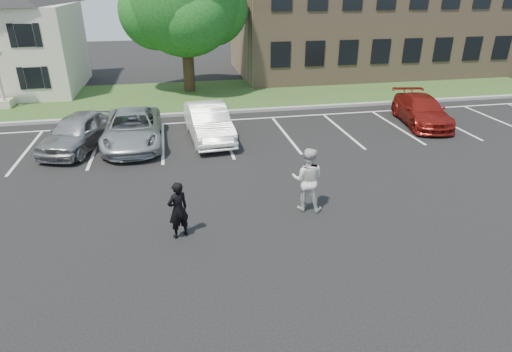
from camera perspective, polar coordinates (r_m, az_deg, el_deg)
The scene contains 12 objects.
ground_plane at distance 12.32m, azimuth 0.92°, elevation -7.20°, with size 90.00×90.00×0.00m, color black.
curb at distance 23.25m, azimuth -5.39°, elevation 8.45°, with size 40.00×0.30×0.15m, color gray.
grass_strip at distance 27.11m, azimuth -6.34°, elevation 10.66°, with size 44.00×8.00×0.08m, color #1E4319.
stall_lines at distance 20.57m, azimuth -0.52°, elevation 6.21°, with size 34.00×5.36×0.01m.
office_building at distance 36.16m, azimuth 16.42°, elevation 19.96°, with size 22.40×10.40×8.30m.
tree at distance 27.63m, azimuth -9.35°, elevation 21.91°, with size 7.80×7.20×8.80m.
man_black_suit at distance 11.83m, azimuth -10.35°, elevation -4.48°, with size 0.60×0.39×1.65m, color black.
man_white_shirt at distance 13.04m, azimuth 6.87°, elevation -0.47°, with size 0.98×0.76×2.01m, color silver.
car_silver_west at distance 19.45m, azimuth -22.64°, elevation 5.48°, with size 1.76×4.37×1.49m, color #A0A0A4.
car_silver_minivan at distance 19.19m, azimuth -16.15°, elevation 6.09°, with size 2.38×5.16×1.44m, color #AAACB1.
car_white_sedan at distance 19.25m, azimuth -6.36°, elevation 7.14°, with size 1.63×4.67×1.54m, color white.
car_red_compact at distance 22.80m, azimuth 21.19°, elevation 8.15°, with size 1.90×4.66×1.35m, color maroon.
Camera 1 is at (-2.25, -10.23, 6.49)m, focal length 30.00 mm.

